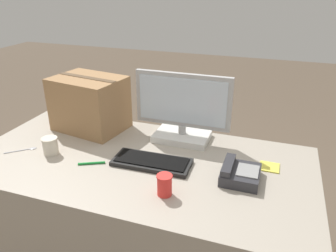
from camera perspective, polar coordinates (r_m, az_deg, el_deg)
The scene contains 10 objects.
office_desk at distance 1.95m, azimuth -4.81°, elevation -15.20°, with size 1.80×0.90×0.73m.
monitor at distance 1.87m, azimuth 2.53°, elevation 2.42°, with size 0.55×0.21×0.40m.
keyboard at distance 1.69m, azimuth -2.84°, elevation -6.25°, with size 0.41×0.18×0.03m.
desk_phone at distance 1.59m, azimuth 12.30°, elevation -8.09°, with size 0.18×0.19×0.08m.
paper_cup_left at distance 1.87m, azimuth -19.81°, elevation -3.26°, with size 0.09×0.09×0.09m.
paper_cup_right at distance 1.45m, azimuth -0.61°, elevation -10.23°, with size 0.07×0.07×0.10m.
spoon at distance 1.99m, azimuth -23.44°, elevation -3.77°, with size 0.14×0.12×0.00m.
cardboard_box at distance 2.08m, azimuth -13.49°, elevation 3.84°, with size 0.46×0.37×0.33m.
pen_marker at distance 1.73m, azimuth -13.16°, elevation -6.31°, with size 0.13×0.07×0.01m.
sticky_note_pad at distance 1.74m, azimuth 17.25°, elevation -6.82°, with size 0.10×0.10×0.01m.
Camera 1 is at (0.64, -1.36, 1.61)m, focal length 35.00 mm.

